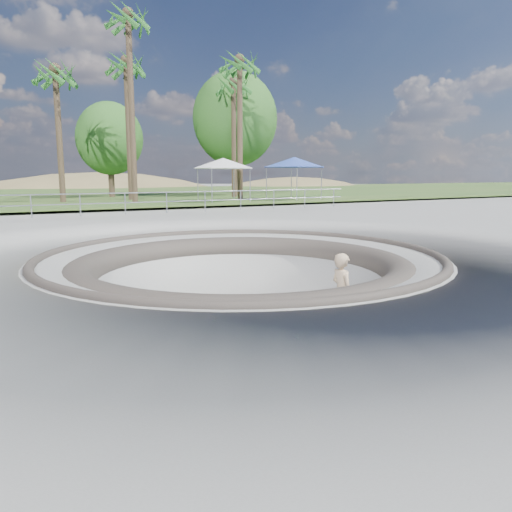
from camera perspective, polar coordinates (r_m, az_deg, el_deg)
name	(u,v)px	position (r m, az deg, el deg)	size (l,w,h in m)	color
ground	(241,255)	(12.83, -1.75, 0.11)	(180.00, 180.00, 0.00)	#9E9D98
skate_bowl	(241,324)	(13.25, -1.71, -7.72)	(14.00, 14.00, 4.10)	#9E9D98
grass_strip	(62,195)	(45.72, -21.32, 6.50)	(180.00, 36.00, 0.12)	#335923
distant_hills	(72,243)	(69.74, -20.29, 1.39)	(103.20, 45.00, 28.60)	olive
safety_railing	(125,203)	(24.04, -14.73, 5.84)	(25.00, 0.06, 1.03)	#93959B
skateboard	(341,334)	(12.59, 9.65, -8.83)	(0.80, 0.49, 0.08)	brown
skater	(342,294)	(12.31, 9.78, -4.31)	(0.73, 0.48, 2.01)	#D7B48B
canopy_white	(223,163)	(32.26, -3.77, 10.51)	(5.42, 5.42, 2.74)	#93959B
canopy_blue	(294,162)	(34.82, 4.39, 10.63)	(5.42, 5.42, 2.88)	#93959B
palm_b	(55,77)	(34.12, -21.95, 18.43)	(2.60, 2.60, 8.89)	brown
palm_c	(128,26)	(33.46, -14.39, 24.09)	(2.60, 2.60, 12.04)	brown
palm_d	(126,69)	(36.08, -14.63, 19.95)	(2.60, 2.60, 10.01)	brown
palm_e	(240,68)	(34.92, -1.89, 20.66)	(2.60, 2.60, 10.05)	brown
palm_f	(233,89)	(38.72, -2.60, 18.56)	(2.60, 2.60, 9.34)	brown
bushy_tree_mid	(110,139)	(40.07, -16.40, 12.74)	(4.99, 4.53, 7.19)	brown
bushy_tree_right	(235,119)	(41.75, -2.39, 15.37)	(6.93, 6.30, 10.00)	brown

